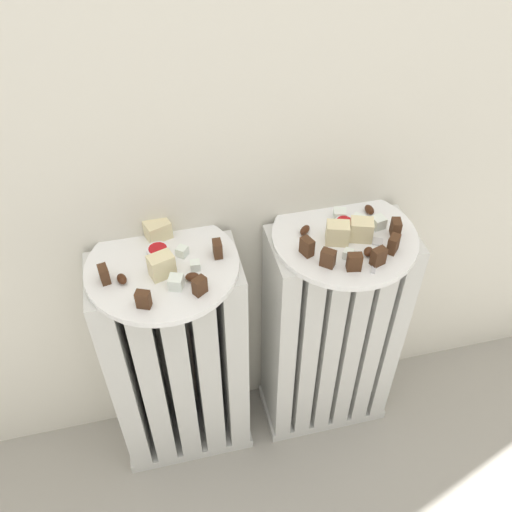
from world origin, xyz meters
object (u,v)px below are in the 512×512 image
object	(u,v)px
radiator_left	(178,365)
radiator_right	(330,336)
plate_left	(162,266)
jam_bowl_right	(344,225)
plate_right	(345,237)
fork	(376,252)
jam_bowl_left	(158,252)

from	to	relation	value
radiator_left	radiator_right	distance (m)	0.37
radiator_right	plate_left	xyz separation A→B (m)	(-0.37, 0.00, 0.33)
jam_bowl_right	radiator_left	bearing A→B (deg)	-177.55
plate_right	fork	size ratio (longest dim) A/B	3.08
plate_left	radiator_right	bearing A→B (deg)	-0.00
jam_bowl_left	jam_bowl_right	xyz separation A→B (m)	(0.38, -0.01, 0.00)
radiator_left	plate_left	distance (m)	0.33
plate_right	fork	xyz separation A→B (m)	(0.04, -0.07, 0.01)
plate_left	jam_bowl_right	bearing A→B (deg)	2.45
jam_bowl_left	fork	world-z (taller)	jam_bowl_left
jam_bowl_right	fork	xyz separation A→B (m)	(0.04, -0.08, -0.01)
plate_left	fork	distance (m)	0.42
plate_right	plate_left	bearing A→B (deg)	180.00
plate_left	jam_bowl_left	size ratio (longest dim) A/B	6.87
plate_right	jam_bowl_right	xyz separation A→B (m)	(0.00, 0.02, 0.02)
plate_left	fork	xyz separation A→B (m)	(0.41, -0.07, 0.01)
plate_left	plate_right	world-z (taller)	same
radiator_right	plate_left	size ratio (longest dim) A/B	2.10
jam_bowl_right	fork	bearing A→B (deg)	-64.88
radiator_left	jam_bowl_right	bearing A→B (deg)	2.45
jam_bowl_right	radiator_right	bearing A→B (deg)	-98.38
jam_bowl_left	jam_bowl_right	distance (m)	0.38
radiator_left	plate_left	size ratio (longest dim) A/B	2.10
radiator_right	plate_right	xyz separation A→B (m)	(0.00, 0.00, 0.33)
plate_left	radiator_left	bearing A→B (deg)	-90.00
radiator_left	jam_bowl_right	distance (m)	0.51
plate_left	jam_bowl_right	distance (m)	0.38
radiator_right	plate_left	distance (m)	0.50
jam_bowl_left	radiator_right	bearing A→B (deg)	-3.39
radiator_right	plate_right	distance (m)	0.33
plate_right	fork	world-z (taller)	fork
radiator_left	plate_right	size ratio (longest dim) A/B	2.10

